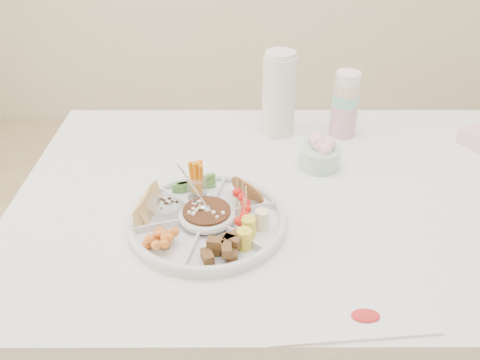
{
  "coord_description": "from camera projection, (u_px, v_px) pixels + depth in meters",
  "views": [
    {
      "loc": [
        -0.17,
        -1.13,
        1.52
      ],
      "look_at": [
        -0.16,
        -0.05,
        0.82
      ],
      "focal_mm": 38.0,
      "sensor_mm": 36.0,
      "label": 1
    }
  ],
  "objects": [
    {
      "name": "cherries",
      "position": [
        165.0,
        239.0,
        1.14
      ],
      "size": [
        0.13,
        0.13,
        0.04
      ],
      "primitive_type": null,
      "rotation": [
        0.0,
        0.0,
        0.3
      ],
      "color": "orange",
      "rests_on": "party_tray"
    },
    {
      "name": "banana_tomato",
      "position": [
        260.0,
        212.0,
        1.18
      ],
      "size": [
        0.14,
        0.14,
        0.09
      ],
      "primitive_type": null,
      "rotation": [
        0.0,
        0.0,
        0.3
      ],
      "color": "#DCD381",
      "rests_on": "party_tray"
    },
    {
      "name": "dining_table",
      "position": [
        293.0,
        293.0,
        1.57
      ],
      "size": [
        1.52,
        1.02,
        0.76
      ],
      "primitive_type": "cube",
      "color": "white",
      "rests_on": "floor"
    },
    {
      "name": "granola_chunks",
      "position": [
        221.0,
        247.0,
        1.11
      ],
      "size": [
        0.12,
        0.12,
        0.04
      ],
      "primitive_type": null,
      "rotation": [
        0.0,
        0.0,
        0.3
      ],
      "color": "#3F2719",
      "rests_on": "party_tray"
    },
    {
      "name": "carrot_cucumber",
      "position": [
        194.0,
        176.0,
        1.31
      ],
      "size": [
        0.13,
        0.13,
        0.09
      ],
      "primitive_type": null,
      "rotation": [
        0.0,
        0.0,
        0.3
      ],
      "color": "orange",
      "rests_on": "party_tray"
    },
    {
      "name": "tortillas",
      "position": [
        243.0,
        188.0,
        1.29
      ],
      "size": [
        0.12,
        0.12,
        0.06
      ],
      "primitive_type": null,
      "rotation": [
        0.0,
        0.0,
        0.3
      ],
      "color": "#C07645",
      "rests_on": "party_tray"
    },
    {
      "name": "placemat",
      "position": [
        350.0,
        318.0,
        0.99
      ],
      "size": [
        0.34,
        0.14,
        0.01
      ],
      "primitive_type": "cube",
      "rotation": [
        0.0,
        0.0,
        0.09
      ],
      "color": "white",
      "rests_on": "dining_table"
    },
    {
      "name": "party_tray",
      "position": [
        207.0,
        218.0,
        1.23
      ],
      "size": [
        0.48,
        0.48,
        0.04
      ],
      "primitive_type": "cylinder",
      "rotation": [
        0.0,
        0.0,
        0.3
      ],
      "color": "silver",
      "rests_on": "dining_table"
    },
    {
      "name": "bean_dip",
      "position": [
        207.0,
        215.0,
        1.22
      ],
      "size": [
        0.14,
        0.14,
        0.04
      ],
      "primitive_type": "cylinder",
      "rotation": [
        0.0,
        0.0,
        0.3
      ],
      "color": "#572111",
      "rests_on": "party_tray"
    },
    {
      "name": "flower_bowl",
      "position": [
        320.0,
        153.0,
        1.45
      ],
      "size": [
        0.14,
        0.14,
        0.09
      ],
      "primitive_type": "cylinder",
      "rotation": [
        0.0,
        0.0,
        0.18
      ],
      "color": "#ABDCC0",
      "rests_on": "dining_table"
    },
    {
      "name": "cup_stack",
      "position": [
        345.0,
        101.0,
        1.58
      ],
      "size": [
        0.1,
        0.1,
        0.23
      ],
      "primitive_type": "cylinder",
      "rotation": [
        0.0,
        0.0,
        0.18
      ],
      "color": "#B2C9A9",
      "rests_on": "dining_table"
    },
    {
      "name": "thermos",
      "position": [
        279.0,
        93.0,
        1.58
      ],
      "size": [
        0.12,
        0.12,
        0.27
      ],
      "primitive_type": "cylinder",
      "rotation": [
        0.0,
        0.0,
        -0.2
      ],
      "color": "silver",
      "rests_on": "dining_table"
    },
    {
      "name": "pita_raisins",
      "position": [
        155.0,
        204.0,
        1.24
      ],
      "size": [
        0.15,
        0.15,
        0.07
      ],
      "primitive_type": null,
      "rotation": [
        0.0,
        0.0,
        0.3
      ],
      "color": "gold",
      "rests_on": "party_tray"
    }
  ]
}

